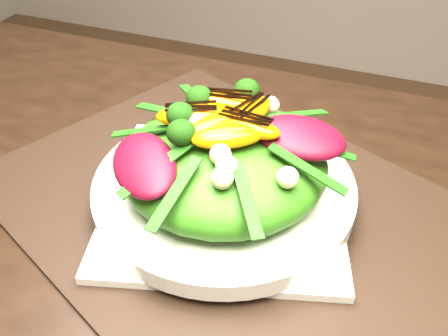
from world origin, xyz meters
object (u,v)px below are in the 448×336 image
(dining_table, at_px, (76,282))
(plate_base, at_px, (224,197))
(lettuce_mound, at_px, (224,161))
(salad_bowl, at_px, (224,186))
(placemat, at_px, (224,201))
(orange_segment, at_px, (224,110))

(dining_table, height_order, plate_base, dining_table)
(dining_table, xyz_separation_m, lettuce_mound, (0.10, 0.13, 0.08))
(dining_table, xyz_separation_m, salad_bowl, (0.10, 0.13, 0.04))
(salad_bowl, distance_m, lettuce_mound, 0.03)
(dining_table, height_order, salad_bowl, dining_table)
(plate_base, distance_m, lettuce_mound, 0.05)
(placemat, xyz_separation_m, plate_base, (0.00, 0.00, 0.01))
(placemat, bearing_deg, orange_segment, 111.40)
(lettuce_mound, relative_size, orange_segment, 2.99)
(dining_table, distance_m, lettuce_mound, 0.19)
(dining_table, relative_size, orange_segment, 22.95)
(salad_bowl, bearing_deg, dining_table, -126.71)
(placemat, height_order, orange_segment, orange_segment)
(salad_bowl, bearing_deg, plate_base, 90.00)
(placemat, xyz_separation_m, lettuce_mound, (-0.00, -0.00, 0.05))
(placemat, xyz_separation_m, orange_segment, (-0.01, 0.03, 0.10))
(dining_table, bearing_deg, orange_segment, 60.75)
(salad_bowl, bearing_deg, orange_segment, 111.40)
(lettuce_mound, bearing_deg, orange_segment, 111.40)
(dining_table, height_order, lettuce_mound, dining_table)
(orange_segment, bearing_deg, lettuce_mound, -68.60)
(lettuce_mound, bearing_deg, salad_bowl, -45.00)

